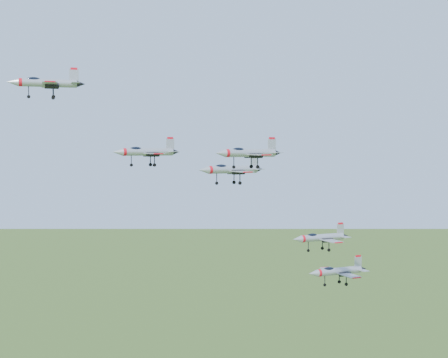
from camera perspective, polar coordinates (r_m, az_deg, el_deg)
name	(u,v)px	position (r m, az deg, el deg)	size (l,w,h in m)	color
jet_lead	(46,83)	(112.31, -16.00, 8.45)	(13.02, 10.95, 3.50)	#999EA5
jet_left_high	(146,152)	(102.97, -7.15, 2.49)	(11.57, 9.55, 3.09)	#999EA5
jet_right_high	(248,153)	(91.13, 2.23, 2.41)	(10.95, 9.02, 2.93)	#999EA5
jet_left_low	(231,169)	(119.76, 0.63, 0.89)	(13.97, 11.51, 3.74)	#999EA5
jet_right_low	(320,237)	(101.68, 8.81, -5.30)	(10.54, 8.71, 2.82)	#999EA5
jet_trail	(337,271)	(118.85, 10.33, -8.28)	(12.68, 10.51, 3.39)	#999EA5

